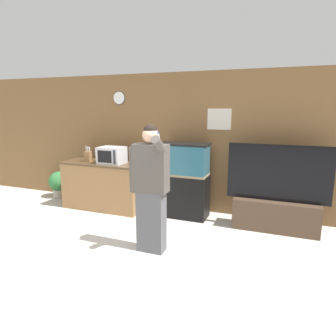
{
  "coord_description": "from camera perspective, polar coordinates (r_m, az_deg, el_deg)",
  "views": [
    {
      "loc": [
        1.71,
        -2.8,
        1.97
      ],
      "look_at": [
        0.09,
        1.4,
        1.05
      ],
      "focal_mm": 32.0,
      "sensor_mm": 36.0,
      "label": 1
    }
  ],
  "objects": [
    {
      "name": "ground_plane",
      "position": [
        3.82,
        -9.44,
        -19.59
      ],
      "size": [
        18.0,
        18.0,
        0.0
      ],
      "primitive_type": "plane",
      "color": "beige"
    },
    {
      "name": "wall_back_paneled",
      "position": [
        5.71,
        3.5,
        4.82
      ],
      "size": [
        10.0,
        0.08,
        2.6
      ],
      "color": "brown",
      "rests_on": "ground_plane"
    },
    {
      "name": "counter_island",
      "position": [
        6.02,
        -12.11,
        -3.23
      ],
      "size": [
        1.62,
        0.64,
        0.92
      ],
      "color": "olive",
      "rests_on": "ground_plane"
    },
    {
      "name": "microwave",
      "position": [
        5.74,
        -10.67,
        2.41
      ],
      "size": [
        0.47,
        0.38,
        0.31
      ],
      "color": "silver",
      "rests_on": "counter_island"
    },
    {
      "name": "knife_block",
      "position": [
        6.04,
        -14.99,
        2.21
      ],
      "size": [
        0.12,
        0.1,
        0.31
      ],
      "color": "olive",
      "rests_on": "counter_island"
    },
    {
      "name": "aquarium_on_stand",
      "position": [
        5.4,
        2.85,
        -2.37
      ],
      "size": [
        0.91,
        0.45,
        1.35
      ],
      "color": "black",
      "rests_on": "ground_plane"
    },
    {
      "name": "tv_on_stand",
      "position": [
        5.15,
        19.86,
        -6.79
      ],
      "size": [
        1.59,
        0.4,
        1.4
      ],
      "color": "#4C3828",
      "rests_on": "ground_plane"
    },
    {
      "name": "person_standing",
      "position": [
        4.03,
        -3.4,
        -3.64
      ],
      "size": [
        0.55,
        0.42,
        1.76
      ],
      "color": "#515156",
      "rests_on": "ground_plane"
    },
    {
      "name": "potted_plant",
      "position": [
        7.05,
        -20.06,
        -2.67
      ],
      "size": [
        0.44,
        0.44,
        0.58
      ],
      "color": "#B2A899",
      "rests_on": "ground_plane"
    }
  ]
}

